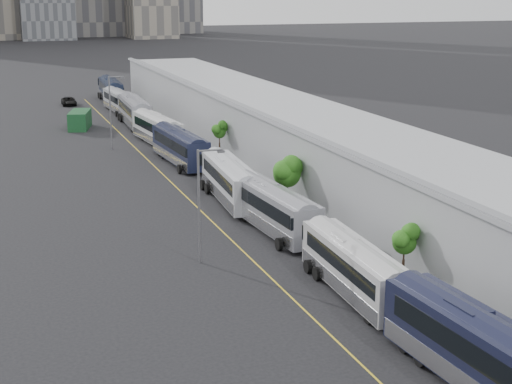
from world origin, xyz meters
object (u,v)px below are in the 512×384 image
bus_9 (111,92)px  shipping_container (80,120)px  bus_8 (119,103)px  bus_1 (485,362)px  bus_5 (180,150)px  bus_6 (157,132)px  bus_7 (135,114)px  street_lamp_near (201,198)px  bus_2 (354,272)px  bus_3 (273,212)px  street_lamp_far (112,108)px  suv (69,101)px  bus_4 (231,184)px

bus_9 → shipping_container: bus_9 is taller
bus_8 → bus_1: bearing=-92.8°
bus_5 → bus_8: 40.52m
bus_8 → bus_6: bearing=-93.5°
bus_6 → bus_7: bearing=84.4°
bus_1 → shipping_container: bus_1 is taller
bus_7 → bus_9: bearing=90.0°
bus_6 → street_lamp_near: size_ratio=1.56×
bus_2 → bus_3: (-0.08, 14.70, 0.09)m
bus_5 → street_lamp_near: size_ratio=1.59×
bus_1 → street_lamp_far: size_ratio=1.56×
street_lamp_near → bus_9: bearing=84.9°
suv → bus_2: bearing=-83.7°
bus_5 → shipping_container: size_ratio=2.18×
bus_1 → bus_4: (-0.72, 38.60, -0.08)m
bus_1 → shipping_container: bearing=92.8°
bus_4 → street_lamp_far: (-6.29, 28.02, 3.59)m
bus_8 → street_lamp_far: (-6.02, -29.94, 3.74)m
street_lamp_near → suv: size_ratio=1.70×
bus_3 → street_lamp_near: size_ratio=1.58×
bus_2 → street_lamp_far: street_lamp_far is taller
bus_6 → street_lamp_far: 7.12m
bus_9 → bus_4: bearing=-87.8°
bus_3 → bus_4: size_ratio=0.98×
bus_4 → bus_7: (-0.35, 44.67, 0.08)m
bus_6 → street_lamp_near: bearing=-104.1°
bus_8 → bus_2: bearing=-92.8°
bus_1 → bus_6: size_ratio=1.07×
bus_5 → bus_9: (0.96, 53.24, 0.06)m
bus_1 → street_lamp_far: street_lamp_far is taller
bus_3 → suv: 78.97m
bus_3 → suv: bus_3 is taller
bus_1 → suv: bearing=90.8°
bus_8 → shipping_container: bus_8 is taller
bus_4 → suv: (-7.04, 68.57, -0.96)m
bus_1 → suv: bus_1 is taller
bus_1 → bus_4: bus_1 is taller
bus_6 → suv: bus_6 is taller
street_lamp_far → suv: (-0.74, 40.55, -4.55)m
bus_4 → bus_6: bearing=94.7°
bus_4 → bus_7: size_ratio=0.96×
bus_3 → bus_5: 27.50m
bus_1 → bus_2: bearing=87.6°
bus_1 → suv: 107.46m
bus_6 → bus_9: size_ratio=0.96×
street_lamp_near → bus_6: bearing=81.4°
bus_2 → bus_3: 14.70m
bus_2 → street_lamp_near: street_lamp_near is taller
street_lamp_far → bus_5: bearing=-61.0°
bus_7 → shipping_container: bearing=-177.9°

